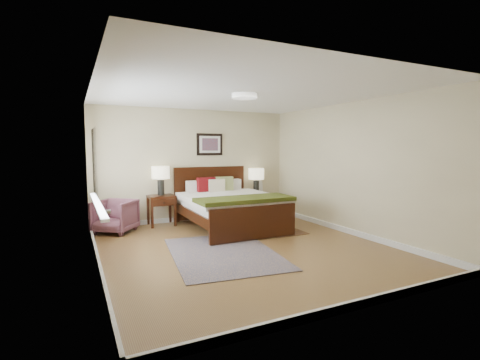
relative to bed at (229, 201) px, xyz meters
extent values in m
plane|color=brown|center=(-0.35, -1.41, -0.55)|extent=(5.00, 5.00, 0.00)
cube|color=beige|center=(-0.35, 1.09, 0.70)|extent=(4.50, 0.04, 2.50)
cube|color=beige|center=(-0.35, -3.91, 0.70)|extent=(4.50, 0.04, 2.50)
cube|color=beige|center=(-2.60, -1.41, 0.70)|extent=(0.04, 5.00, 2.50)
cube|color=beige|center=(1.90, -1.41, 0.70)|extent=(0.04, 5.00, 2.50)
cube|color=white|center=(-0.35, -1.41, 1.95)|extent=(4.50, 5.00, 0.02)
cube|color=silver|center=(-2.58, -0.71, 0.85)|extent=(0.02, 2.72, 1.32)
cube|color=silver|center=(-2.56, -0.71, 0.85)|extent=(0.01, 2.60, 1.20)
cube|color=silver|center=(-2.53, -0.71, 0.22)|extent=(0.10, 2.72, 0.04)
cube|color=silver|center=(-2.58, -3.16, 0.54)|extent=(0.01, 1.00, 2.18)
cube|color=brown|center=(-2.57, -3.16, 0.50)|extent=(0.01, 0.90, 2.10)
cylinder|color=#999999|center=(-2.55, -2.78, 0.45)|extent=(0.04, 0.04, 0.04)
cylinder|color=white|center=(-0.35, -1.41, 1.91)|extent=(0.40, 0.40, 0.07)
cylinder|color=beige|center=(-0.35, -1.41, 1.95)|extent=(0.44, 0.44, 0.01)
cube|color=black|center=(0.00, 1.05, 0.07)|extent=(1.70, 0.06, 1.19)
cube|color=black|center=(0.00, -1.10, -0.23)|extent=(1.70, 0.06, 0.59)
cube|color=black|center=(-0.81, -0.03, -0.21)|extent=(0.06, 2.13, 0.19)
cube|color=black|center=(0.81, -0.03, -0.21)|extent=(0.06, 2.13, 0.19)
cube|color=silver|center=(0.00, -0.03, -0.07)|extent=(1.60, 2.11, 0.23)
cube|color=silver|center=(0.00, -0.13, 0.09)|extent=(1.78, 1.88, 0.11)
cube|color=#3D3E12|center=(0.00, -0.74, 0.14)|extent=(1.82, 0.70, 0.07)
cube|color=silver|center=(-0.37, 0.81, 0.24)|extent=(0.53, 0.18, 0.28)
cube|color=silver|center=(0.37, 0.81, 0.24)|extent=(0.53, 0.18, 0.28)
cube|color=#5A0A0D|center=(-0.23, 0.69, 0.28)|extent=(0.41, 0.17, 0.34)
cube|color=olive|center=(0.19, 0.69, 0.28)|extent=(0.41, 0.16, 0.34)
cube|color=beige|center=(-0.02, 0.61, 0.26)|extent=(0.36, 0.13, 0.30)
cube|color=black|center=(0.00, 1.06, 1.17)|extent=(0.62, 0.03, 0.50)
cube|color=silver|center=(0.00, 1.04, 1.17)|extent=(0.50, 0.01, 0.38)
cube|color=#A52D23|center=(0.00, 1.03, 1.17)|extent=(0.38, 0.01, 0.28)
cube|color=black|center=(-1.19, 0.86, 0.07)|extent=(0.54, 0.48, 0.05)
cube|color=black|center=(-1.42, 0.65, -0.25)|extent=(0.05, 0.05, 0.60)
cube|color=black|center=(-0.95, 0.65, -0.25)|extent=(0.05, 0.05, 0.60)
cube|color=black|center=(-1.42, 1.07, -0.25)|extent=(0.05, 0.05, 0.60)
cube|color=black|center=(-0.95, 1.07, -0.25)|extent=(0.05, 0.05, 0.60)
cube|color=black|center=(-1.19, 0.63, -0.03)|extent=(0.48, 0.03, 0.14)
cube|color=black|center=(1.11, 0.86, -0.03)|extent=(0.54, 0.41, 0.05)
cube|color=black|center=(0.86, 0.68, -0.30)|extent=(0.05, 0.05, 0.49)
cube|color=black|center=(1.35, 0.68, -0.30)|extent=(0.05, 0.05, 0.49)
cube|color=black|center=(0.86, 1.03, -0.30)|extent=(0.05, 0.05, 0.49)
cube|color=black|center=(1.35, 1.03, -0.30)|extent=(0.05, 0.05, 0.49)
cube|color=black|center=(1.11, 0.67, -0.13)|extent=(0.48, 0.03, 0.14)
cube|color=black|center=(1.11, 0.86, -0.41)|extent=(0.48, 0.35, 0.03)
cube|color=black|center=(1.11, 0.86, -0.38)|extent=(0.20, 0.25, 0.03)
cube|color=black|center=(1.11, 0.86, -0.34)|extent=(0.20, 0.25, 0.03)
cube|color=black|center=(1.11, 0.86, -0.31)|extent=(0.20, 0.25, 0.03)
cube|color=black|center=(1.11, 0.86, -0.27)|extent=(0.20, 0.25, 0.03)
cube|color=black|center=(1.11, 0.86, -0.24)|extent=(0.20, 0.25, 0.03)
cube|color=black|center=(1.11, 0.86, -0.20)|extent=(0.20, 0.25, 0.03)
cylinder|color=black|center=(-1.19, 0.86, 0.26)|extent=(0.14, 0.14, 0.32)
cylinder|color=black|center=(-1.19, 0.86, 0.44)|extent=(0.02, 0.02, 0.06)
cylinder|color=#FBEDBF|center=(-1.19, 0.86, 0.58)|extent=(0.37, 0.37, 0.26)
cylinder|color=black|center=(1.11, 0.86, 0.16)|extent=(0.14, 0.14, 0.32)
cylinder|color=black|center=(1.11, 0.86, 0.34)|extent=(0.02, 0.02, 0.06)
cylinder|color=#FBEDBF|center=(1.11, 0.86, 0.48)|extent=(0.37, 0.37, 0.26)
imported|color=brown|center=(-2.15, 0.59, -0.23)|extent=(0.97, 0.98, 0.64)
cube|color=#0D2045|center=(-0.79, -1.57, -0.54)|extent=(1.82, 2.38, 0.01)
cube|color=black|center=(0.82, -0.61, -0.54)|extent=(0.74, 1.09, 0.01)
camera|label=1|loc=(-2.86, -6.43, 1.08)|focal=26.00mm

